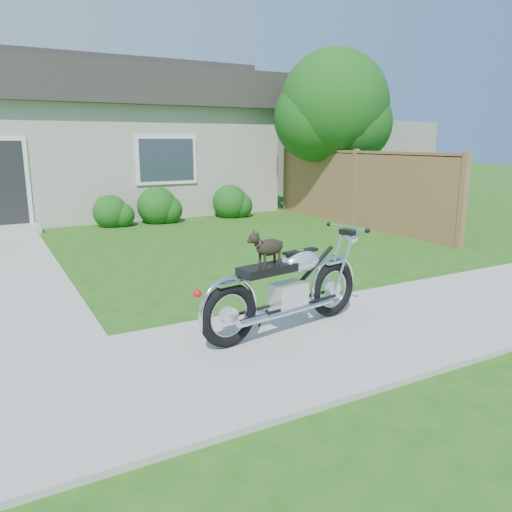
{
  "coord_description": "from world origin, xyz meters",
  "views": [
    {
      "loc": [
        -1.93,
        -4.08,
        2.09
      ],
      "look_at": [
        0.86,
        1.0,
        0.75
      ],
      "focal_mm": 35.0,
      "sensor_mm": 36.0,
      "label": 1
    }
  ],
  "objects": [
    {
      "name": "motorcycle_with_dog",
      "position": [
        0.9,
        0.34,
        0.54
      ],
      "size": [
        2.21,
        0.69,
        1.14
      ],
      "rotation": [
        0.0,
        0.0,
        0.16
      ],
      "color": "black",
      "rests_on": "sidewalk"
    },
    {
      "name": "tree_far",
      "position": [
        9.24,
        9.79,
        2.81
      ],
      "size": [
        2.88,
        2.86,
        4.39
      ],
      "color": "#3D2B1C",
      "rests_on": "ground"
    },
    {
      "name": "sidewalk",
      "position": [
        0.0,
        0.0,
        0.02
      ],
      "size": [
        24.0,
        2.2,
        0.04
      ],
      "primitive_type": "cube",
      "color": "#9E9B93",
      "rests_on": "ground"
    },
    {
      "name": "fence",
      "position": [
        6.3,
        5.75,
        0.94
      ],
      "size": [
        0.12,
        6.62,
        1.9
      ],
      "color": "brown",
      "rests_on": "ground"
    },
    {
      "name": "potted_plant_right",
      "position": [
        0.69,
        8.55,
        0.38
      ],
      "size": [
        0.55,
        0.55,
        0.75
      ],
      "primitive_type": "imported",
      "rotation": [
        0.0,
        0.0,
        0.41
      ],
      "color": "#3F701E",
      "rests_on": "ground"
    },
    {
      "name": "shrub_row",
      "position": [
        0.87,
        8.5,
        0.42
      ],
      "size": [
        8.33,
        1.02,
        1.02
      ],
      "color": "#184C14",
      "rests_on": "ground"
    },
    {
      "name": "walkway",
      "position": [
        -1.5,
        5.0,
        0.01
      ],
      "size": [
        1.2,
        8.0,
        0.03
      ],
      "primitive_type": "cube",
      "color": "#9E9B93",
      "rests_on": "ground"
    },
    {
      "name": "tree_near",
      "position": [
        6.8,
        7.15,
        2.9
      ],
      "size": [
        2.96,
        2.95,
        4.52
      ],
      "color": "#3D2B1C",
      "rests_on": "ground"
    },
    {
      "name": "ground",
      "position": [
        0.0,
        0.0,
        0.0
      ],
      "size": [
        80.0,
        80.0,
        0.0
      ],
      "primitive_type": "plane",
      "color": "#235114",
      "rests_on": "ground"
    },
    {
      "name": "house",
      "position": [
        -0.0,
        11.99,
        2.16
      ],
      "size": [
        12.6,
        7.03,
        4.5
      ],
      "color": "#AEA89D",
      "rests_on": "ground"
    }
  ]
}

